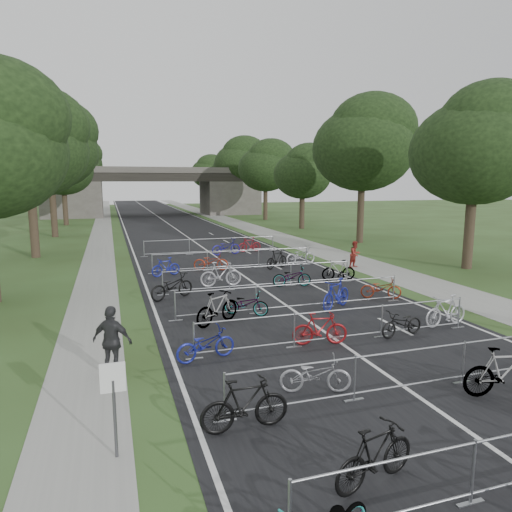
{
  "coord_description": "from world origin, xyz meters",
  "views": [
    {
      "loc": [
        -6.72,
        -5.09,
        5.01
      ],
      "look_at": [
        0.61,
        17.63,
        1.1
      ],
      "focal_mm": 32.0,
      "sensor_mm": 36.0,
      "label": 1
    }
  ],
  "objects": [
    {
      "name": "road",
      "position": [
        0.0,
        50.0,
        0.01
      ],
      "size": [
        11.0,
        140.0,
        0.01
      ],
      "primitive_type": "cube",
      "color": "black",
      "rests_on": "ground"
    },
    {
      "name": "sidewalk_right",
      "position": [
        8.0,
        50.0,
        0.01
      ],
      "size": [
        3.0,
        140.0,
        0.01
      ],
      "primitive_type": "cube",
      "color": "gray",
      "rests_on": "ground"
    },
    {
      "name": "sidewalk_left",
      "position": [
        -7.5,
        50.0,
        0.01
      ],
      "size": [
        2.0,
        140.0,
        0.01
      ],
      "primitive_type": "cube",
      "color": "gray",
      "rests_on": "ground"
    },
    {
      "name": "lane_markings",
      "position": [
        0.0,
        50.0,
        0.0
      ],
      "size": [
        0.12,
        140.0,
        0.0
      ],
      "primitive_type": "cube",
      "color": "silver",
      "rests_on": "ground"
    },
    {
      "name": "overpass_bridge",
      "position": [
        0.0,
        65.0,
        3.53
      ],
      "size": [
        31.0,
        8.0,
        7.05
      ],
      "color": "#4B4642",
      "rests_on": "ground"
    },
    {
      "name": "park_sign",
      "position": [
        -6.8,
        3.0,
        1.27
      ],
      "size": [
        0.45,
        0.06,
        1.83
      ],
      "color": "#4C4C51",
      "rests_on": "ground"
    },
    {
      "name": "tree_right_0",
      "position": [
        13.11,
        15.93,
        6.92
      ],
      "size": [
        7.17,
        7.17,
        10.93
      ],
      "color": "#33261C",
      "rests_on": "ground"
    },
    {
      "name": "tree_left_1",
      "position": [
        -11.39,
        27.93,
        7.3
      ],
      "size": [
        7.56,
        7.56,
        11.53
      ],
      "color": "#33261C",
      "rests_on": "ground"
    },
    {
      "name": "tree_right_1",
      "position": [
        13.11,
        27.93,
        7.9
      ],
      "size": [
        8.18,
        8.18,
        12.47
      ],
      "color": "#33261C",
      "rests_on": "ground"
    },
    {
      "name": "tree_left_2",
      "position": [
        -11.39,
        39.93,
        8.12
      ],
      "size": [
        8.4,
        8.4,
        12.81
      ],
      "color": "#33261C",
      "rests_on": "ground"
    },
    {
      "name": "tree_right_2",
      "position": [
        13.11,
        39.93,
        5.95
      ],
      "size": [
        6.16,
        6.16,
        9.39
      ],
      "color": "#33261C",
      "rests_on": "ground"
    },
    {
      "name": "tree_left_3",
      "position": [
        -11.39,
        51.93,
        6.49
      ],
      "size": [
        6.72,
        6.72,
        10.25
      ],
      "color": "#33261C",
      "rests_on": "ground"
    },
    {
      "name": "tree_right_3",
      "position": [
        13.11,
        51.93,
        6.92
      ],
      "size": [
        7.17,
        7.17,
        10.93
      ],
      "color": "#33261C",
      "rests_on": "ground"
    },
    {
      "name": "tree_left_4",
      "position": [
        -11.39,
        63.93,
        7.3
      ],
      "size": [
        7.56,
        7.56,
        11.53
      ],
      "color": "#33261C",
      "rests_on": "ground"
    },
    {
      "name": "tree_right_4",
      "position": [
        13.11,
        63.93,
        7.9
      ],
      "size": [
        8.18,
        8.18,
        12.47
      ],
      "color": "#33261C",
      "rests_on": "ground"
    },
    {
      "name": "tree_left_5",
      "position": [
        -11.39,
        75.93,
        8.12
      ],
      "size": [
        8.4,
        8.4,
        12.81
      ],
      "color": "#33261C",
      "rests_on": "ground"
    },
    {
      "name": "tree_right_5",
      "position": [
        13.11,
        75.93,
        5.95
      ],
      "size": [
        6.16,
        6.16,
        9.39
      ],
      "color": "#33261C",
      "rests_on": "ground"
    },
    {
      "name": "tree_left_6",
      "position": [
        -11.39,
        87.93,
        6.49
      ],
      "size": [
        6.72,
        6.72,
        10.25
      ],
      "color": "#33261C",
      "rests_on": "ground"
    },
    {
      "name": "tree_right_6",
      "position": [
        13.11,
        87.93,
        6.92
      ],
      "size": [
        7.17,
        7.17,
        10.93
      ],
      "color": "#33261C",
      "rests_on": "ground"
    },
    {
      "name": "barrier_row_1",
      "position": [
        0.0,
        3.6,
        0.55
      ],
      "size": [
        9.7,
        0.08,
        1.1
      ],
      "color": "gray",
      "rests_on": "ground"
    },
    {
      "name": "barrier_row_2",
      "position": [
        0.0,
        7.2,
        0.55
      ],
      "size": [
        9.7,
        0.08,
        1.1
      ],
      "color": "gray",
      "rests_on": "ground"
    },
    {
      "name": "barrier_row_3",
      "position": [
        0.0,
        11.0,
        0.55
      ],
      "size": [
        9.7,
        0.08,
        1.1
      ],
      "color": "gray",
      "rests_on": "ground"
    },
    {
      "name": "barrier_row_4",
      "position": [
        0.0,
        15.0,
        0.55
      ],
      "size": [
        9.7,
        0.08,
        1.1
      ],
      "color": "gray",
      "rests_on": "ground"
    },
    {
      "name": "barrier_row_5",
      "position": [
        0.0,
        20.0,
        0.55
      ],
      "size": [
        9.7,
        0.08,
        1.1
      ],
      "color": "gray",
      "rests_on": "ground"
    },
    {
      "name": "barrier_row_6",
      "position": [
        0.0,
        26.0,
        0.55
      ],
      "size": [
        9.7,
        0.08,
        1.1
      ],
      "color": "gray",
      "rests_on": "ground"
    },
    {
      "name": "bike_1",
      "position": [
        -2.72,
        0.86,
        0.53
      ],
      "size": [
        1.84,
        0.93,
        1.06
      ],
      "primitive_type": "imported",
      "rotation": [
        0.0,
        0.0,
        1.83
      ],
      "color": "black",
      "rests_on": "ground"
    },
    {
      "name": "bike_4",
      "position": [
        -4.3,
        3.14,
        0.56
      ],
      "size": [
        1.86,
        0.54,
        1.12
      ],
      "primitive_type": "imported",
      "rotation": [
        0.0,
        0.0,
        1.58
      ],
      "color": "black",
      "rests_on": "ground"
    },
    {
      "name": "bike_5",
      "position": [
        -2.22,
        4.25,
        0.45
      ],
      "size": [
        1.81,
        1.09,
        0.9
      ],
      "primitive_type": "imported",
      "rotation": [
        0.0,
        0.0,
        1.26
      ],
      "color": "gray",
      "rests_on": "ground"
    },
    {
      "name": "bike_6",
      "position": [
        1.91,
        2.71,
        0.6
      ],
      "size": [
        2.09,
        1.01,
        1.21
      ],
      "primitive_type": "imported",
      "rotation": [
        0.0,
        0.0,
        1.34
      ],
      "color": "gray",
      "rests_on": "ground"
    },
    {
      "name": "bike_8",
      "position": [
        -4.3,
        7.04,
        0.47
      ],
      "size": [
        1.87,
        0.98,
        0.93
      ],
      "primitive_type": "imported",
      "rotation": [
        0.0,
        0.0,
        1.78
      ],
      "color": "navy",
      "rests_on": "ground"
    },
    {
      "name": "bike_9",
      "position": [
        -0.7,
        7.15,
        0.52
      ],
      "size": [
        1.79,
        0.84,
        1.04
      ],
      "primitive_type": "imported",
      "rotation": [
        0.0,
        0.0,
        1.36
      ],
      "color": "maroon",
      "rests_on": "ground"
    },
    {
      "name": "bike_10",
      "position": [
        2.19,
        7.02,
        0.44
      ],
      "size": [
        1.73,
        0.84,
        0.87
      ],
      "primitive_type": "imported",
      "rotation": [
        0.0,
        0.0,
        4.87
      ],
      "color": "black",
      "rests_on": "ground"
    },
    {
      "name": "bike_11",
      "position": [
        4.3,
        7.49,
        0.55
      ],
      "size": [
        1.89,
        0.73,
        1.11
      ],
      "primitive_type": "imported",
      "rotation": [
        0.0,
        0.0,
        4.83
      ],
      "color": "#B0B1B8",
      "rests_on": "ground"
    },
    {
      "name": "bike_12",
      "position": [
        -3.24,
        10.14,
        0.6
      ],
      "size": [
        1.99,
        1.51,
        1.19
      ],
      "primitive_type": "imported",
      "rotation": [
        0.0,
        0.0,
        2.12
      ],
      "color": "gray",
      "rests_on": "ground"
    },
    {
      "name": "bike_13",
      "position": [
        -1.96,
        10.87,
        0.45
      ],
      "size": [
        1.79,
        1.41,
        0.91
      ],
      "primitive_type": "imported",
      "rotation": [
        0.0,
        0.0,
        1.03
      ],
      "color": "gray",
      "rests_on": "ground"
    },
    {
      "name": "bike_14",
      "position": [
        1.69,
        10.61,
        0.6
      ],
      "size": [
        1.99,
        1.56,
        1.2
      ],
      "primitive_type": "imported",
      "rotation": [
        0.0,
        0.0,
        5.28
      ],
      "color": "navy",
      "rests_on": "ground"
    },
    {
      "name": "bike_15",
      "position": [
        4.3,
        11.5,
        0.45
      ],
      "size": [
        1.81,
        1.28,
        0.9
      ],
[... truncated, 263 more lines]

